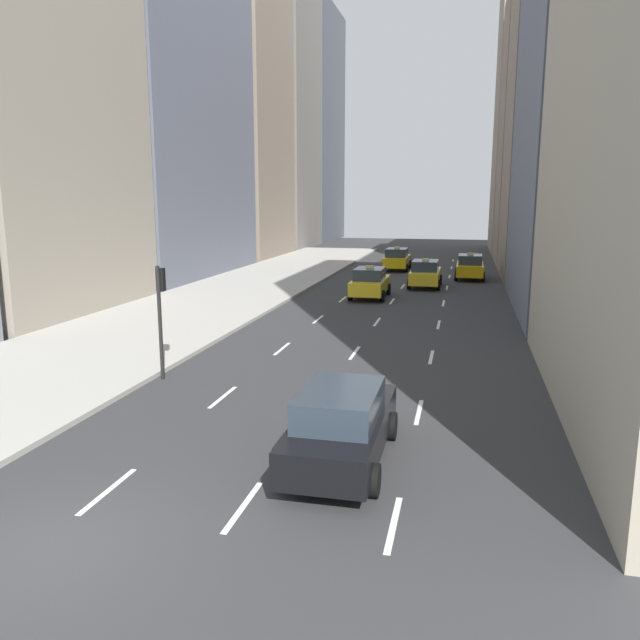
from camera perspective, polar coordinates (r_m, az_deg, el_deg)
The scene contains 11 objects.
ground_plane at distance 11.78m, azimuth -23.29°, elevation -18.52°, with size 160.00×160.00×0.00m, color #333335.
sidewalk_left at distance 37.99m, azimuth -7.76°, elevation 2.59°, with size 8.00×66.00×0.15m, color #ADAAA3.
lane_markings at distance 31.84m, azimuth 5.99°, elevation 0.86°, with size 5.72×56.00×0.01m.
building_row_left at distance 56.96m, azimuth -8.54°, elevation 19.08°, with size 6.00×83.05×35.83m.
building_row_right at distance 44.59m, azimuth 21.37°, elevation 19.36°, with size 6.00×67.93×29.16m.
taxi_lead at distance 49.91m, azimuth 7.05°, elevation 5.56°, with size 2.02×4.40×1.87m.
taxi_second at distance 40.54m, azimuth 9.60°, elevation 4.22°, with size 2.02×4.40×1.87m.
taxi_third at distance 35.80m, azimuth 4.59°, elevation 3.44°, with size 2.02×4.40×1.87m.
taxi_fourth at distance 45.23m, azimuth 13.54°, elevation 4.77°, with size 2.02×4.40×1.87m.
sedan_black_near at distance 13.57m, azimuth 2.01°, elevation -9.48°, with size 2.02×4.78×1.72m.
traffic_light_pole at distance 20.02m, azimuth -14.37°, elevation 1.47°, with size 0.24×0.42×3.60m.
Camera 1 is at (6.42, -8.10, 5.65)m, focal length 35.00 mm.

